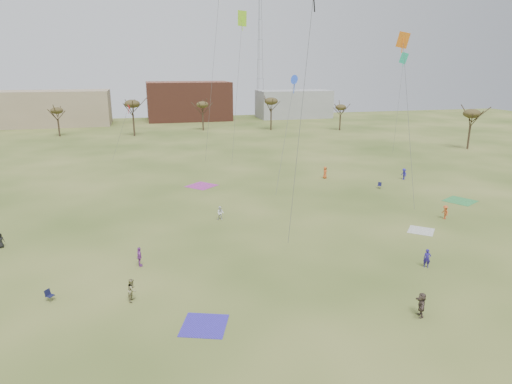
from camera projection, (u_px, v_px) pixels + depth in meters
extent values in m
plane|color=#304916|center=(297.00, 311.00, 31.67)|extent=(260.00, 260.00, 0.00)
imported|color=navy|center=(427.00, 258.00, 38.29)|extent=(0.72, 0.65, 1.66)
imported|color=#8C8659|center=(132.00, 290.00, 32.81)|extent=(0.87, 1.00, 1.75)
imported|color=#4D3E37|center=(421.00, 305.00, 30.72)|extent=(1.14, 1.73, 1.79)
imported|color=black|center=(0.00, 240.00, 42.50)|extent=(0.85, 0.81, 1.46)
imported|color=#CA5425|center=(445.00, 212.00, 50.52)|extent=(0.62, 1.05, 1.59)
imported|color=purple|center=(139.00, 257.00, 38.48)|extent=(0.54, 1.07, 1.75)
imported|color=white|center=(220.00, 213.00, 50.20)|extent=(0.92, 0.81, 1.58)
imported|color=#C95322|center=(325.00, 173.00, 68.80)|extent=(0.97, 1.08, 1.85)
imported|color=#252094|center=(404.00, 174.00, 68.12)|extent=(0.78, 1.19, 1.73)
cube|color=#372AB8|center=(204.00, 326.00, 29.85)|extent=(3.75, 3.75, 0.03)
cube|color=beige|center=(421.00, 231.00, 47.02)|extent=(3.54, 3.54, 0.03)
cube|color=#A93495|center=(202.00, 186.00, 64.68)|extent=(5.10, 5.10, 0.03)
cube|color=#338D45|center=(460.00, 201.00, 57.43)|extent=(4.60, 4.60, 0.03)
cube|color=#131535|center=(50.00, 296.00, 32.89)|extent=(0.70, 0.70, 0.04)
cube|color=#131535|center=(47.00, 292.00, 32.91)|extent=(0.41, 0.48, 0.44)
cube|color=#16163D|center=(379.00, 186.00, 63.23)|extent=(0.70, 0.70, 0.04)
cube|color=#16163D|center=(380.00, 184.00, 63.37)|extent=(0.48, 0.40, 0.44)
cube|color=orange|center=(403.00, 40.00, 49.41)|extent=(0.87, 0.87, 1.70)
cube|color=orange|center=(403.00, 46.00, 49.57)|extent=(0.08, 0.08, 1.53)
cylinder|color=#4C4C51|center=(409.00, 126.00, 50.32)|extent=(1.07, 3.81, 18.69)
cube|color=#19986D|center=(404.00, 58.00, 80.80)|extent=(0.97, 0.97, 1.91)
cube|color=#19986D|center=(403.00, 62.00, 80.99)|extent=(0.08, 0.08, 1.72)
cylinder|color=#4C4C51|center=(398.00, 106.00, 82.80)|extent=(0.98, 0.59, 17.30)
cylinder|color=#4C4C51|center=(212.00, 81.00, 73.22)|extent=(2.84, 1.85, 27.10)
cone|color=red|center=(129.00, 107.00, 75.11)|extent=(0.80, 0.06, 0.80)
cube|color=red|center=(129.00, 110.00, 75.25)|extent=(0.08, 0.08, 1.31)
cylinder|color=#4C4C51|center=(120.00, 134.00, 76.16)|extent=(3.50, 0.44, 9.29)
cone|color=blue|center=(294.00, 80.00, 58.06)|extent=(1.22, 0.09, 1.22)
cube|color=blue|center=(294.00, 86.00, 58.27)|extent=(0.08, 0.08, 2.00)
cylinder|color=#4C4C51|center=(285.00, 137.00, 57.44)|extent=(3.79, 4.57, 14.21)
cube|color=#A0EC27|center=(242.00, 18.00, 70.16)|extent=(1.18, 1.18, 2.33)
cube|color=#A0EC27|center=(242.00, 24.00, 70.38)|extent=(0.08, 0.08, 2.09)
cylinder|color=#4C4C51|center=(237.00, 94.00, 72.25)|extent=(2.39, 1.72, 23.14)
cylinder|color=#4C4C51|center=(300.00, 124.00, 38.91)|extent=(2.04, 0.65, 22.02)
cylinder|color=#3A2B1E|center=(59.00, 128.00, 109.78)|extent=(0.40, 0.40, 4.32)
ellipsoid|color=#473D1E|center=(57.00, 111.00, 108.64)|extent=(3.02, 3.02, 1.58)
cylinder|color=#3A2B1E|center=(134.00, 125.00, 110.16)|extent=(0.40, 0.40, 5.40)
ellipsoid|color=#473D1E|center=(132.00, 104.00, 108.74)|extent=(3.78, 3.78, 1.98)
cylinder|color=#3A2B1E|center=(203.00, 122.00, 120.11)|extent=(0.40, 0.40, 4.68)
ellipsoid|color=#473D1E|center=(202.00, 105.00, 118.88)|extent=(3.28, 3.28, 1.72)
cylinder|color=#3A2B1E|center=(271.00, 120.00, 120.56)|extent=(0.40, 0.40, 5.28)
ellipsoid|color=#473D1E|center=(271.00, 101.00, 119.17)|extent=(3.70, 3.70, 1.94)
cylinder|color=#3A2B1E|center=(340.00, 122.00, 120.30)|extent=(0.40, 0.40, 4.20)
ellipsoid|color=#473D1E|center=(341.00, 107.00, 119.20)|extent=(2.94, 2.94, 1.54)
cylinder|color=#3A2B1E|center=(469.00, 137.00, 92.73)|extent=(0.40, 0.40, 5.04)
ellipsoid|color=#473D1E|center=(472.00, 114.00, 91.40)|extent=(3.53, 3.53, 1.85)
cube|color=#937F60|center=(52.00, 108.00, 129.27)|extent=(32.00, 14.00, 10.00)
cube|color=brown|center=(189.00, 101.00, 143.12)|extent=(26.00, 16.00, 12.00)
cube|color=gray|center=(294.00, 104.00, 149.95)|extent=(24.00, 12.00, 9.00)
cylinder|color=#9EA3A8|center=(262.00, 59.00, 150.37)|extent=(0.16, 0.16, 38.00)
cylinder|color=#9EA3A8|center=(258.00, 59.00, 150.78)|extent=(0.16, 0.16, 38.00)
cylinder|color=#9EA3A8|center=(259.00, 59.00, 149.33)|extent=(0.16, 0.16, 38.00)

